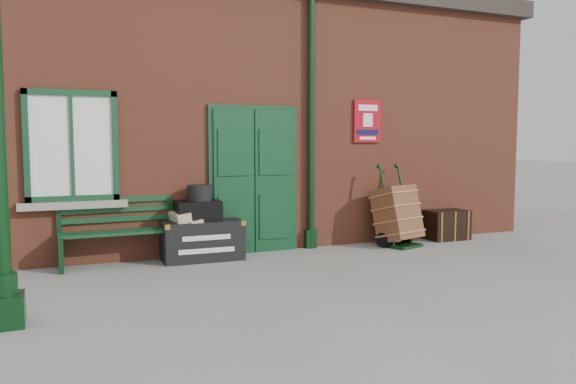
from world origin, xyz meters
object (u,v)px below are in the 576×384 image
bench (118,230)px  porter_trolley (397,215)px  dark_trunk (447,225)px  houdini_trunk (202,240)px

bench → porter_trolley: porter_trolley is taller
dark_trunk → houdini_trunk: bearing=-178.7°
porter_trolley → dark_trunk: (1.16, 0.19, -0.25)m
bench → houdini_trunk: 1.18m
houdini_trunk → porter_trolley: porter_trolley is taller
dark_trunk → bench: bearing=-179.5°
houdini_trunk → dark_trunk: (4.39, 0.00, -0.03)m
houdini_trunk → dark_trunk: size_ratio=1.60×
bench → dark_trunk: size_ratio=2.20×
bench → porter_trolley: (4.39, -0.27, 0.02)m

